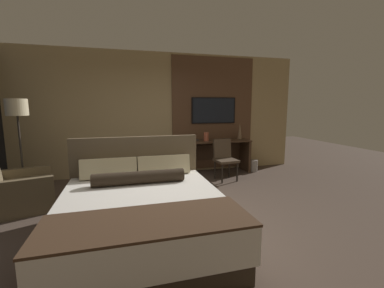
# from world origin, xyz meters

# --- Properties ---
(ground_plane) EXTENTS (16.00, 16.00, 0.00)m
(ground_plane) POSITION_xyz_m (0.00, 0.00, 0.00)
(ground_plane) COLOR #4C3D33
(wall_back_tv_panel) EXTENTS (7.20, 0.09, 2.80)m
(wall_back_tv_panel) POSITION_xyz_m (0.18, 2.59, 1.40)
(wall_back_tv_panel) COLOR tan
(wall_back_tv_panel) RESTS_ON ground_plane
(bed) EXTENTS (1.87, 2.13, 1.14)m
(bed) POSITION_xyz_m (-0.50, -0.46, 0.33)
(bed) COLOR #33281E
(bed) RESTS_ON ground_plane
(desk) EXTENTS (1.55, 0.56, 0.79)m
(desk) POSITION_xyz_m (1.49, 2.29, 0.52)
(desk) COLOR #422D1E
(desk) RESTS_ON ground_plane
(tv) EXTENTS (1.11, 0.04, 0.63)m
(tv) POSITION_xyz_m (1.49, 2.52, 1.48)
(tv) COLOR black
(desk_chair) EXTENTS (0.49, 0.49, 0.88)m
(desk_chair) POSITION_xyz_m (1.43, 1.67, 0.52)
(desk_chair) COLOR #4C3D2D
(desk_chair) RESTS_ON ground_plane
(armchair_by_window) EXTENTS (1.06, 1.08, 0.79)m
(armchair_by_window) POSITION_xyz_m (-2.25, 1.00, 0.27)
(armchair_by_window) COLOR brown
(armchair_by_window) RESTS_ON ground_plane
(floor_lamp) EXTENTS (0.34, 0.34, 1.71)m
(floor_lamp) POSITION_xyz_m (-2.37, 1.55, 1.44)
(floor_lamp) COLOR #282623
(floor_lamp) RESTS_ON ground_plane
(vase_tall) EXTENTS (0.11, 0.11, 0.40)m
(vase_tall) POSITION_xyz_m (2.11, 2.34, 0.99)
(vase_tall) COLOR #846647
(vase_tall) RESTS_ON desk
(vase_short) EXTENTS (0.11, 0.11, 0.20)m
(vase_short) POSITION_xyz_m (1.19, 2.17, 0.89)
(vase_short) COLOR #B2563D
(vase_short) RESTS_ON desk
(book) EXTENTS (0.23, 0.16, 0.03)m
(book) POSITION_xyz_m (0.93, 2.32, 0.80)
(book) COLOR #332D28
(book) RESTS_ON desk
(waste_bin) EXTENTS (0.22, 0.22, 0.28)m
(waste_bin) POSITION_xyz_m (2.38, 2.11, 0.14)
(waste_bin) COLOR gray
(waste_bin) RESTS_ON ground_plane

